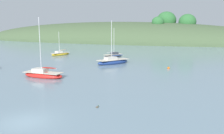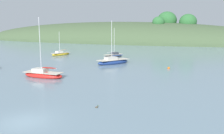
{
  "view_description": "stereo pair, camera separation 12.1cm",
  "coord_description": "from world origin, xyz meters",
  "px_view_note": "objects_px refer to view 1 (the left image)",
  "views": [
    {
      "loc": [
        12.77,
        -14.63,
        7.65
      ],
      "look_at": [
        0.0,
        20.0,
        1.2
      ],
      "focal_mm": 38.52,
      "sensor_mm": 36.0,
      "label": 1
    },
    {
      "loc": [
        12.89,
        -14.59,
        7.65
      ],
      "look_at": [
        0.0,
        20.0,
        1.2
      ],
      "focal_mm": 38.52,
      "sensor_mm": 36.0,
      "label": 2
    }
  ],
  "objects_px": {
    "sailboat_red_portside": "(113,56)",
    "sailboat_yellow_far": "(60,54)",
    "mooring_buoy_outer": "(169,68)",
    "sailboat_navy_dinghy": "(43,75)",
    "duck_straggler": "(97,107)",
    "sailboat_grey_yawl": "(113,62)"
  },
  "relations": [
    {
      "from": "sailboat_red_portside",
      "to": "duck_straggler",
      "type": "relative_size",
      "value": 17.11
    },
    {
      "from": "sailboat_navy_dinghy",
      "to": "duck_straggler",
      "type": "relative_size",
      "value": 21.45
    },
    {
      "from": "sailboat_grey_yawl",
      "to": "sailboat_yellow_far",
      "type": "distance_m",
      "value": 19.42
    },
    {
      "from": "sailboat_red_portside",
      "to": "mooring_buoy_outer",
      "type": "distance_m",
      "value": 18.85
    },
    {
      "from": "sailboat_red_portside",
      "to": "mooring_buoy_outer",
      "type": "xyz_separation_m",
      "value": [
        14.74,
        -11.75,
        -0.21
      ]
    },
    {
      "from": "sailboat_grey_yawl",
      "to": "sailboat_yellow_far",
      "type": "relative_size",
      "value": 1.43
    },
    {
      "from": "sailboat_grey_yawl",
      "to": "duck_straggler",
      "type": "relative_size",
      "value": 20.96
    },
    {
      "from": "sailboat_grey_yawl",
      "to": "sailboat_navy_dinghy",
      "type": "height_order",
      "value": "sailboat_navy_dinghy"
    },
    {
      "from": "mooring_buoy_outer",
      "to": "duck_straggler",
      "type": "height_order",
      "value": "mooring_buoy_outer"
    },
    {
      "from": "sailboat_red_portside",
      "to": "duck_straggler",
      "type": "height_order",
      "value": "sailboat_red_portside"
    },
    {
      "from": "sailboat_navy_dinghy",
      "to": "mooring_buoy_outer",
      "type": "bearing_deg",
      "value": 39.45
    },
    {
      "from": "mooring_buoy_outer",
      "to": "sailboat_yellow_far",
      "type": "bearing_deg",
      "value": 160.4
    },
    {
      "from": "sailboat_grey_yawl",
      "to": "sailboat_red_portside",
      "type": "bearing_deg",
      "value": 109.4
    },
    {
      "from": "sailboat_navy_dinghy",
      "to": "duck_straggler",
      "type": "distance_m",
      "value": 16.04
    },
    {
      "from": "sailboat_navy_dinghy",
      "to": "duck_straggler",
      "type": "bearing_deg",
      "value": -36.17
    },
    {
      "from": "sailboat_red_portside",
      "to": "sailboat_grey_yawl",
      "type": "distance_m",
      "value": 10.52
    },
    {
      "from": "sailboat_red_portside",
      "to": "sailboat_yellow_far",
      "type": "bearing_deg",
      "value": -173.84
    },
    {
      "from": "sailboat_yellow_far",
      "to": "mooring_buoy_outer",
      "type": "height_order",
      "value": "sailboat_yellow_far"
    },
    {
      "from": "sailboat_red_portside",
      "to": "duck_straggler",
      "type": "xyz_separation_m",
      "value": [
        11.07,
        -34.89,
        -0.28
      ]
    },
    {
      "from": "sailboat_grey_yawl",
      "to": "mooring_buoy_outer",
      "type": "distance_m",
      "value": 11.4
    },
    {
      "from": "sailboat_yellow_far",
      "to": "mooring_buoy_outer",
      "type": "distance_m",
      "value": 30.52
    },
    {
      "from": "sailboat_yellow_far",
      "to": "duck_straggler",
      "type": "bearing_deg",
      "value": -53.08
    }
  ]
}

